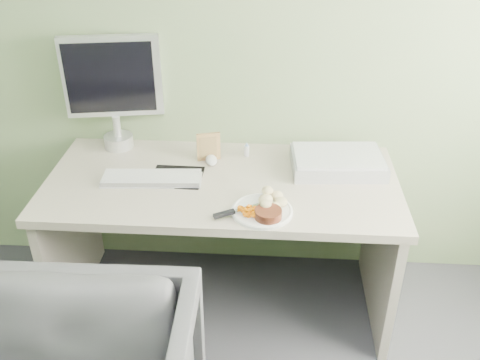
# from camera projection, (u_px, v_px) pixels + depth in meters

# --- Properties ---
(wall_back) EXTENTS (3.50, 0.00, 3.50)m
(wall_back) POSITION_uv_depth(u_px,v_px,m) (227.00, 21.00, 2.43)
(wall_back) COLOR gray
(wall_back) RESTS_ON floor
(desk) EXTENTS (1.60, 0.75, 0.73)m
(desk) POSITION_uv_depth(u_px,v_px,m) (223.00, 213.00, 2.52)
(desk) COLOR beige
(desk) RESTS_ON floor
(plate) EXTENTS (0.25, 0.25, 0.01)m
(plate) POSITION_uv_depth(u_px,v_px,m) (262.00, 211.00, 2.20)
(plate) COLOR white
(plate) RESTS_ON desk
(steak) EXTENTS (0.13, 0.13, 0.04)m
(steak) POSITION_uv_depth(u_px,v_px,m) (268.00, 214.00, 2.14)
(steak) COLOR black
(steak) RESTS_ON plate
(potato_pile) EXTENTS (0.15, 0.13, 0.07)m
(potato_pile) POSITION_uv_depth(u_px,v_px,m) (271.00, 199.00, 2.20)
(potato_pile) COLOR tan
(potato_pile) RESTS_ON plate
(carrot_heap) EXTENTS (0.08, 0.08, 0.04)m
(carrot_heap) POSITION_uv_depth(u_px,v_px,m) (248.00, 211.00, 2.15)
(carrot_heap) COLOR #DA6504
(carrot_heap) RESTS_ON plate
(steak_knife) EXTENTS (0.21, 0.14, 0.02)m
(steak_knife) POSITION_uv_depth(u_px,v_px,m) (233.00, 212.00, 2.16)
(steak_knife) COLOR silver
(steak_knife) RESTS_ON plate
(mousepad) EXTENTS (0.23, 0.21, 0.00)m
(mousepad) POSITION_uv_depth(u_px,v_px,m) (177.00, 177.00, 2.44)
(mousepad) COLOR black
(mousepad) RESTS_ON desk
(keyboard) EXTENTS (0.45, 0.16, 0.02)m
(keyboard) POSITION_uv_depth(u_px,v_px,m) (152.00, 178.00, 2.41)
(keyboard) COLOR white
(keyboard) RESTS_ON desk
(computer_mouse) EXTENTS (0.07, 0.11, 0.03)m
(computer_mouse) POSITION_uv_depth(u_px,v_px,m) (211.00, 160.00, 2.55)
(computer_mouse) COLOR white
(computer_mouse) RESTS_ON desk
(photo_frame) EXTENTS (0.11, 0.04, 0.14)m
(photo_frame) POSITION_uv_depth(u_px,v_px,m) (209.00, 147.00, 2.55)
(photo_frame) COLOR #A3774C
(photo_frame) RESTS_ON desk
(eyedrop_bottle) EXTENTS (0.03, 0.03, 0.07)m
(eyedrop_bottle) POSITION_uv_depth(u_px,v_px,m) (247.00, 150.00, 2.60)
(eyedrop_bottle) COLOR white
(eyedrop_bottle) RESTS_ON desk
(scanner) EXTENTS (0.44, 0.31, 0.07)m
(scanner) POSITION_uv_depth(u_px,v_px,m) (337.00, 163.00, 2.49)
(scanner) COLOR #A2A3A9
(scanner) RESTS_ON desk
(monitor) EXTENTS (0.47, 0.16, 0.56)m
(monitor) POSITION_uv_depth(u_px,v_px,m) (113.00, 86.00, 2.56)
(monitor) COLOR silver
(monitor) RESTS_ON desk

